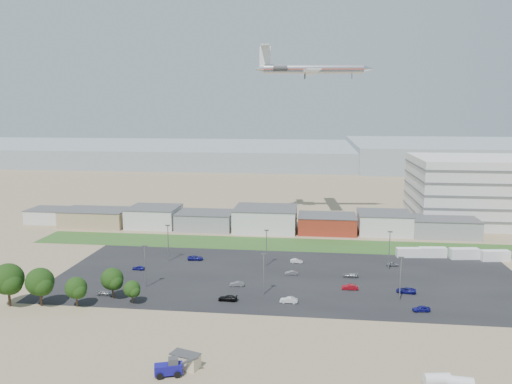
# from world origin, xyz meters

# --- Properties ---
(ground) EXTENTS (700.00, 700.00, 0.00)m
(ground) POSITION_xyz_m (0.00, 0.00, 0.00)
(ground) COLOR #8C7759
(ground) RESTS_ON ground
(parking_lot) EXTENTS (120.00, 50.00, 0.01)m
(parking_lot) POSITION_xyz_m (5.00, 20.00, 0.01)
(parking_lot) COLOR black
(parking_lot) RESTS_ON ground
(grass_strip) EXTENTS (160.00, 16.00, 0.02)m
(grass_strip) POSITION_xyz_m (0.00, 52.00, 0.01)
(grass_strip) COLOR #31551F
(grass_strip) RESTS_ON ground
(hills_backdrop) EXTENTS (700.00, 200.00, 9.00)m
(hills_backdrop) POSITION_xyz_m (40.00, 315.00, 4.50)
(hills_backdrop) COLOR gray
(hills_backdrop) RESTS_ON ground
(building_row) EXTENTS (170.00, 20.00, 8.00)m
(building_row) POSITION_xyz_m (-17.00, 71.00, 4.00)
(building_row) COLOR silver
(building_row) RESTS_ON ground
(portable_shed) EXTENTS (5.54, 4.01, 2.51)m
(portable_shed) POSITION_xyz_m (-9.54, -27.97, 1.25)
(portable_shed) COLOR beige
(portable_shed) RESTS_ON ground
(telehandler) EXTENTS (7.62, 4.48, 3.01)m
(telehandler) POSITION_xyz_m (-11.61, -30.91, 1.51)
(telehandler) COLOR navy
(telehandler) RESTS_ON ground
(storage_tank_nw) EXTENTS (4.35, 2.65, 2.45)m
(storage_tank_nw) POSITION_xyz_m (31.24, -29.07, 1.22)
(storage_tank_nw) COLOR silver
(storage_tank_nw) RESTS_ON ground
(storage_tank_ne) EXTENTS (4.00, 2.25, 2.31)m
(storage_tank_ne) POSITION_xyz_m (34.67, -29.47, 1.16)
(storage_tank_ne) COLOR silver
(storage_tank_ne) RESTS_ON ground
(box_trailer_a) EXTENTS (7.40, 3.01, 2.70)m
(box_trailer_a) POSITION_xyz_m (39.47, 42.51, 1.35)
(box_trailer_a) COLOR silver
(box_trailer_a) RESTS_ON ground
(box_trailer_b) EXTENTS (7.89, 3.11, 2.89)m
(box_trailer_b) POSITION_xyz_m (46.54, 43.24, 1.44)
(box_trailer_b) COLOR silver
(box_trailer_b) RESTS_ON ground
(box_trailer_c) EXTENTS (8.52, 3.68, 3.09)m
(box_trailer_c) POSITION_xyz_m (55.23, 42.62, 1.55)
(box_trailer_c) COLOR silver
(box_trailer_c) RESTS_ON ground
(box_trailer_d) EXTENTS (8.28, 3.50, 3.01)m
(box_trailer_d) POSITION_xyz_m (63.53, 41.65, 1.51)
(box_trailer_d) COLOR silver
(box_trailer_d) RESTS_ON ground
(tree_far_left) EXTENTS (7.37, 7.37, 11.06)m
(tree_far_left) POSITION_xyz_m (-55.09, -6.72, 5.53)
(tree_far_left) COLOR black
(tree_far_left) RESTS_ON ground
(tree_left) EXTENTS (6.57, 6.57, 9.85)m
(tree_left) POSITION_xyz_m (-48.24, -5.72, 4.93)
(tree_left) COLOR black
(tree_left) RESTS_ON ground
(tree_mid) EXTENTS (5.11, 5.11, 7.66)m
(tree_mid) POSITION_xyz_m (-40.19, -5.17, 3.83)
(tree_mid) COLOR black
(tree_mid) RESTS_ON ground
(tree_right) EXTENTS (5.46, 5.46, 8.20)m
(tree_right) POSITION_xyz_m (-34.29, 0.57, 4.10)
(tree_right) COLOR black
(tree_right) RESTS_ON ground
(tree_near) EXTENTS (4.03, 4.03, 6.04)m
(tree_near) POSITION_xyz_m (-28.69, -1.91, 3.02)
(tree_near) COLOR black
(tree_near) RESTS_ON ground
(lightpole_front_l) EXTENTS (1.24, 0.52, 10.56)m
(lightpole_front_l) POSITION_xyz_m (-29.16, 8.56, 5.28)
(lightpole_front_l) COLOR slate
(lightpole_front_l) RESTS_ON ground
(lightpole_front_m) EXTENTS (1.17, 0.49, 9.95)m
(lightpole_front_m) POSITION_xyz_m (0.03, 7.12, 4.97)
(lightpole_front_m) COLOR slate
(lightpole_front_m) RESTS_ON ground
(lightpole_front_r) EXTENTS (1.22, 0.51, 10.34)m
(lightpole_front_r) POSITION_xyz_m (31.21, 7.00, 5.17)
(lightpole_front_r) COLOR slate
(lightpole_front_r) RESTS_ON ground
(lightpole_back_l) EXTENTS (1.25, 0.52, 10.60)m
(lightpole_back_l) POSITION_xyz_m (-29.90, 30.06, 5.30)
(lightpole_back_l) COLOR slate
(lightpole_back_l) RESTS_ON ground
(lightpole_back_m) EXTENTS (1.20, 0.50, 10.24)m
(lightpole_back_m) POSITION_xyz_m (-1.50, 29.15, 5.12)
(lightpole_back_m) COLOR slate
(lightpole_back_m) RESTS_ON ground
(lightpole_back_r) EXTENTS (1.26, 0.52, 10.68)m
(lightpole_back_r) POSITION_xyz_m (31.92, 29.68, 5.34)
(lightpole_back_r) COLOR slate
(lightpole_back_r) RESTS_ON ground
(airliner) EXTENTS (48.52, 35.32, 13.55)m
(airliner) POSITION_xyz_m (10.01, 90.01, 58.24)
(airliner) COLOR silver
(parked_car_0) EXTENTS (4.79, 2.63, 1.27)m
(parked_car_0) POSITION_xyz_m (33.57, 12.19, 0.64)
(parked_car_0) COLOR navy
(parked_car_0) RESTS_ON ground
(parked_car_1) EXTENTS (4.00, 1.51, 1.30)m
(parked_car_1) POSITION_xyz_m (20.45, 12.78, 0.65)
(parked_car_1) COLOR maroon
(parked_car_1) RESTS_ON ground
(parked_car_2) EXTENTS (3.92, 2.00, 1.28)m
(parked_car_2) POSITION_xyz_m (34.90, 1.19, 0.64)
(parked_car_2) COLOR navy
(parked_car_2) RESTS_ON ground
(parked_car_3) EXTENTS (4.46, 1.99, 1.27)m
(parked_car_3) POSITION_xyz_m (-7.67, 2.24, 0.64)
(parked_car_3) COLOR black
(parked_car_3) RESTS_ON ground
(parked_car_4) EXTENTS (3.69, 1.68, 1.17)m
(parked_car_4) POSITION_xyz_m (-7.08, 11.84, 0.59)
(parked_car_4) COLOR #595B5E
(parked_car_4) RESTS_ON ground
(parked_car_5) EXTENTS (3.42, 1.46, 1.15)m
(parked_car_5) POSITION_xyz_m (-35.65, 21.19, 0.58)
(parked_car_5) COLOR navy
(parked_car_5) RESTS_ON ground
(parked_car_7) EXTENTS (3.44, 1.49, 1.10)m
(parked_car_7) POSITION_xyz_m (5.85, 22.05, 0.55)
(parked_car_7) COLOR #A5A5AA
(parked_car_7) RESTS_ON ground
(parked_car_8) EXTENTS (3.35, 1.56, 1.11)m
(parked_car_8) POSITION_xyz_m (33.42, 32.89, 0.56)
(parked_car_8) COLOR #A5A5AA
(parked_car_8) RESTS_ON ground
(parked_car_9) EXTENTS (4.68, 2.53, 1.25)m
(parked_car_9) POSITION_xyz_m (-22.47, 31.85, 0.62)
(parked_car_9) COLOR navy
(parked_car_9) RESTS_ON ground
(parked_car_10) EXTENTS (3.78, 1.66, 1.08)m
(parked_car_10) POSITION_xyz_m (-36.92, 2.14, 0.54)
(parked_car_10) COLOR #A5A5AA
(parked_car_10) RESTS_ON ground
(parked_car_11) EXTENTS (3.49, 1.24, 1.15)m
(parked_car_11) POSITION_xyz_m (6.78, 32.69, 0.57)
(parked_car_11) COLOR silver
(parked_car_11) RESTS_ON ground
(parked_car_12) EXTENTS (3.99, 1.83, 1.13)m
(parked_car_12) POSITION_xyz_m (21.17, 22.02, 0.57)
(parked_car_12) COLOR #A5A5AA
(parked_car_12) RESTS_ON ground
(parked_car_13) EXTENTS (4.02, 1.51, 1.31)m
(parked_car_13) POSITION_xyz_m (6.22, 2.70, 0.66)
(parked_car_13) COLOR silver
(parked_car_13) RESTS_ON ground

